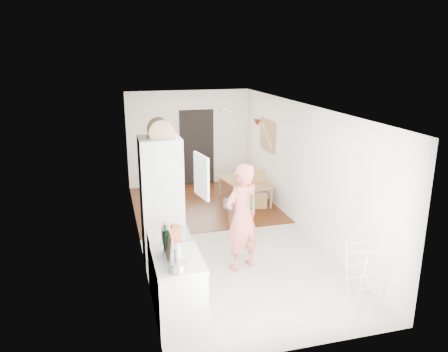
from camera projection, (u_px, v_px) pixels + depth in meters
name	position (u px, v px, depth m)	size (l,w,h in m)	color
room_shell	(224.00, 174.00, 8.17)	(3.20, 7.00, 2.50)	white
floor	(224.00, 235.00, 8.52)	(3.20, 7.00, 0.01)	#BCB0A1
wood_floor_overlay	(203.00, 204.00, 10.23)	(3.20, 3.30, 0.01)	#552E13
sage_wall_panel	(147.00, 178.00, 5.75)	(0.02, 3.00, 1.30)	#567561
tile_splashback	(154.00, 244.00, 5.44)	(0.02, 1.90, 0.50)	black
doorway_recess	(197.00, 148.00, 11.52)	(0.90, 0.04, 2.00)	black
base_cabinet	(179.00, 292.00, 5.71)	(0.60, 0.90, 0.86)	white
worktop	(178.00, 260.00, 5.58)	(0.62, 0.92, 0.06)	silver
range_cooker	(170.00, 265.00, 6.40)	(0.60, 0.60, 0.88)	white
cooker_top	(169.00, 236.00, 6.27)	(0.60, 0.60, 0.04)	#B5B5B7
fridge_housing	(162.00, 202.00, 7.18)	(0.66, 0.66, 2.15)	white
fridge_door	(201.00, 176.00, 6.92)	(0.56, 0.04, 0.70)	white
fridge_interior	(180.00, 172.00, 7.13)	(0.02, 0.52, 0.66)	white
pinboard	(268.00, 135.00, 10.25)	(0.03, 0.90, 0.70)	tan
pinboard_frame	(267.00, 135.00, 10.24)	(0.01, 0.94, 0.74)	#AB8240
wall_sconce	(257.00, 123.00, 10.79)	(0.18, 0.18, 0.16)	maroon
person	(242.00, 208.00, 6.96)	(0.77, 0.50, 2.10)	#DC645E
dining_table	(245.00, 193.00, 10.34)	(1.26, 0.70, 0.44)	#AB8240
dining_chair	(259.00, 189.00, 9.95)	(0.36, 0.36, 0.85)	#AB8240
stool	(239.00, 218.00, 8.86)	(0.30, 0.30, 0.40)	#AB8240
grey_drape	(238.00, 204.00, 8.78)	(0.42, 0.42, 0.19)	slate
drying_rack	(367.00, 272.00, 6.21)	(0.43, 0.39, 0.85)	white
bread_bin	(160.00, 131.00, 6.83)	(0.41, 0.39, 0.22)	tan
red_casserole	(171.00, 233.00, 6.12)	(0.29, 0.29, 0.17)	#C84D29
steel_pan	(178.00, 267.00, 5.23)	(0.22, 0.22, 0.11)	#B5B5B7
held_bottle	(252.00, 202.00, 6.77)	(0.05, 0.05, 0.25)	#193E1D
bottle_a	(168.00, 245.00, 5.62)	(0.06, 0.06, 0.28)	#193E1D
bottle_b	(166.00, 241.00, 5.71)	(0.07, 0.07, 0.30)	#193E1D
bottle_c	(178.00, 256.00, 5.35)	(0.10, 0.10, 0.24)	silver
pepper_mill_front	(169.00, 234.00, 6.03)	(0.06, 0.06, 0.21)	tan
pepper_mill_back	(165.00, 234.00, 6.01)	(0.06, 0.06, 0.23)	tan
chopping_boards	(169.00, 246.00, 5.50)	(0.04, 0.26, 0.35)	tan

